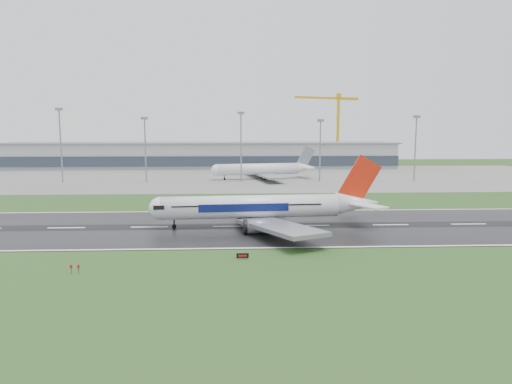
{
  "coord_description": "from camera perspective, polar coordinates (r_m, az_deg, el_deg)",
  "views": [
    {
      "loc": [
        20.89,
        -114.59,
        23.83
      ],
      "look_at": [
        26.74,
        12.0,
        7.0
      ],
      "focal_mm": 33.16,
      "sensor_mm": 36.0,
      "label": 1
    }
  ],
  "objects": [
    {
      "name": "floodmast_1",
      "position": [
        228.13,
        -22.47,
        5.04
      ],
      "size": [
        0.64,
        0.64,
        32.07
      ],
      "primitive_type": "cylinder",
      "color": "gray",
      "rests_on": "ground"
    },
    {
      "name": "floodmast_4",
      "position": [
        218.39,
        7.74,
        4.82
      ],
      "size": [
        0.64,
        0.64,
        27.24
      ],
      "primitive_type": "cylinder",
      "color": "gray",
      "rests_on": "ground"
    },
    {
      "name": "floodmast_5",
      "position": [
        230.43,
        18.66,
        4.85
      ],
      "size": [
        0.64,
        0.64,
        28.98
      ],
      "primitive_type": "cylinder",
      "color": "gray",
      "rests_on": "ground"
    },
    {
      "name": "main_airliner",
      "position": [
        115.57,
        1.29,
        -0.07
      ],
      "size": [
        60.52,
        58.01,
        16.76
      ],
      "primitive_type": null,
      "rotation": [
        0.0,
        0.0,
        0.07
      ],
      "color": "white",
      "rests_on": "runway"
    },
    {
      "name": "terminal",
      "position": [
        300.76,
        -6.64,
        4.4
      ],
      "size": [
        240.0,
        36.0,
        15.0
      ],
      "primitive_type": "cube",
      "color": "#989AA3",
      "rests_on": "ground"
    },
    {
      "name": "apron",
      "position": [
        241.67,
        -7.6,
        1.85
      ],
      "size": [
        400.0,
        130.0,
        0.08
      ],
      "primitive_type": "cube",
      "color": "slate",
      "rests_on": "ground"
    },
    {
      "name": "floodmast_2",
      "position": [
        218.47,
        -13.19,
        4.81
      ],
      "size": [
        0.64,
        0.64,
        28.14
      ],
      "primitive_type": "cylinder",
      "color": "gray",
      "rests_on": "ground"
    },
    {
      "name": "tower_crane",
      "position": [
        322.12,
        9.85,
        7.4
      ],
      "size": [
        45.71,
        19.56,
        47.08
      ],
      "primitive_type": null,
      "rotation": [
        0.0,
        0.0,
        0.37
      ],
      "color": "gold",
      "rests_on": "ground"
    },
    {
      "name": "ground",
      "position": [
        118.89,
        -12.74,
        -4.19
      ],
      "size": [
        520.0,
        520.0,
        0.0
      ],
      "primitive_type": "plane",
      "color": "#224519",
      "rests_on": "ground"
    },
    {
      "name": "floodmast_3",
      "position": [
        214.78,
        -1.82,
        5.27
      ],
      "size": [
        0.64,
        0.64,
        30.52
      ],
      "primitive_type": "cylinder",
      "color": "gray",
      "rests_on": "ground"
    },
    {
      "name": "parked_airliner",
      "position": [
        227.47,
        0.77,
        3.51
      ],
      "size": [
        61.0,
        58.18,
        15.35
      ],
      "primitive_type": null,
      "rotation": [
        0.0,
        0.0,
        0.2
      ],
      "color": "white",
      "rests_on": "apron"
    },
    {
      "name": "runway",
      "position": [
        118.88,
        -12.75,
        -4.16
      ],
      "size": [
        400.0,
        45.0,
        0.1
      ],
      "primitive_type": "cube",
      "color": "black",
      "rests_on": "ground"
    },
    {
      "name": "runway_sign",
      "position": [
        88.45,
        -1.63,
        -7.72
      ],
      "size": [
        2.3,
        0.8,
        1.04
      ],
      "primitive_type": null,
      "rotation": [
        0.0,
        0.0,
        -0.24
      ],
      "color": "black",
      "rests_on": "ground"
    }
  ]
}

